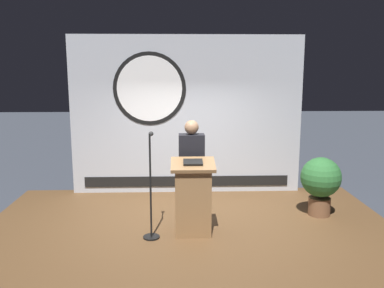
# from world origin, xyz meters

# --- Properties ---
(ground_plane) EXTENTS (40.00, 40.00, 0.00)m
(ground_plane) POSITION_xyz_m (0.00, 0.00, 0.00)
(ground_plane) COLOR #383D47
(stage_platform) EXTENTS (6.40, 4.00, 0.30)m
(stage_platform) POSITION_xyz_m (0.00, 0.00, 0.15)
(stage_platform) COLOR brown
(stage_platform) RESTS_ON ground
(banner_display) EXTENTS (4.46, 0.12, 3.04)m
(banner_display) POSITION_xyz_m (-0.03, 1.85, 1.83)
(banner_display) COLOR #B2B7C1
(banner_display) RESTS_ON stage_platform
(podium) EXTENTS (0.64, 0.50, 1.12)m
(podium) POSITION_xyz_m (0.04, -0.29, 0.85)
(podium) COLOR olive
(podium) RESTS_ON stage_platform
(speaker_person) EXTENTS (0.40, 0.26, 1.64)m
(speaker_person) POSITION_xyz_m (0.04, 0.19, 1.14)
(speaker_person) COLOR black
(speaker_person) RESTS_ON stage_platform
(microphone_stand) EXTENTS (0.24, 0.48, 1.53)m
(microphone_stand) POSITION_xyz_m (-0.56, -0.40, 0.83)
(microphone_stand) COLOR black
(microphone_stand) RESTS_ON stage_platform
(potted_plant) EXTENTS (0.66, 0.66, 0.98)m
(potted_plant) POSITION_xyz_m (2.18, 0.42, 0.89)
(potted_plant) COLOR brown
(potted_plant) RESTS_ON stage_platform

